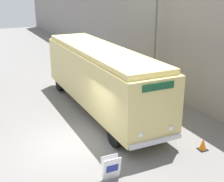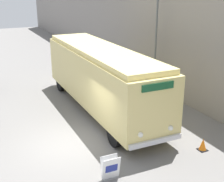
% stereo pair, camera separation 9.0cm
% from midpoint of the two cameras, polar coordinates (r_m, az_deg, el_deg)
% --- Properties ---
extents(ground_plane, '(80.00, 80.00, 0.00)m').
position_cam_midpoint_polar(ground_plane, '(13.72, -7.17, -9.58)').
color(ground_plane, slate).
extents(building_wall_right, '(0.30, 60.00, 6.59)m').
position_cam_midpoint_polar(building_wall_right, '(24.44, 2.12, 11.35)').
color(building_wall_right, gray).
rests_on(building_wall_right, ground_plane).
extents(vintage_bus, '(2.51, 11.00, 3.41)m').
position_cam_midpoint_polar(vintage_bus, '(16.56, -1.95, 2.88)').
color(vintage_bus, black).
rests_on(vintage_bus, ground_plane).
extents(sign_board, '(0.66, 0.32, 0.85)m').
position_cam_midpoint_polar(sign_board, '(11.26, -0.04, -13.90)').
color(sign_board, gray).
rests_on(sign_board, ground_plane).
extents(streetlamp, '(0.36, 0.36, 6.81)m').
position_cam_midpoint_polar(streetlamp, '(18.87, 8.31, 12.24)').
color(streetlamp, '#595E60').
rests_on(streetlamp, ground_plane).
extents(traffic_cone, '(0.36, 0.36, 0.52)m').
position_cam_midpoint_polar(traffic_cone, '(13.58, 16.46, -9.38)').
color(traffic_cone, black).
rests_on(traffic_cone, ground_plane).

